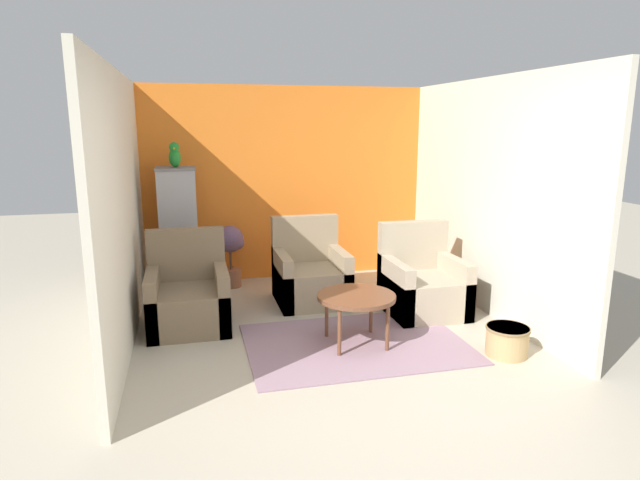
% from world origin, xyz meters
% --- Properties ---
extents(ground_plane, '(20.00, 20.00, 0.00)m').
position_xyz_m(ground_plane, '(0.00, 0.00, 0.00)').
color(ground_plane, '#B2A893').
rests_on(ground_plane, ground).
extents(wall_back_accent, '(3.81, 0.06, 2.52)m').
position_xyz_m(wall_back_accent, '(0.00, 3.64, 1.26)').
color(wall_back_accent, orange).
rests_on(wall_back_accent, ground_plane).
extents(wall_left, '(0.06, 3.61, 2.52)m').
position_xyz_m(wall_left, '(-1.88, 1.81, 1.26)').
color(wall_left, beige).
rests_on(wall_left, ground_plane).
extents(wall_right, '(0.06, 3.61, 2.52)m').
position_xyz_m(wall_right, '(1.88, 1.81, 1.26)').
color(wall_right, beige).
rests_on(wall_right, ground_plane).
extents(area_rug, '(2.05, 1.45, 0.01)m').
position_xyz_m(area_rug, '(0.19, 1.16, 0.01)').
color(area_rug, gray).
rests_on(area_rug, ground_plane).
extents(coffee_table, '(0.73, 0.73, 0.49)m').
position_xyz_m(coffee_table, '(0.19, 1.16, 0.45)').
color(coffee_table, brown).
rests_on(coffee_table, ground_plane).
extents(armchair_left, '(0.80, 0.81, 0.97)m').
position_xyz_m(armchair_left, '(-1.33, 2.01, 0.30)').
color(armchair_left, '#7A664C').
rests_on(armchair_left, ground_plane).
extents(armchair_right, '(0.80, 0.81, 0.97)m').
position_xyz_m(armchair_right, '(1.16, 1.84, 0.30)').
color(armchair_right, tan).
rests_on(armchair_right, ground_plane).
extents(armchair_middle, '(0.80, 0.81, 0.97)m').
position_xyz_m(armchair_middle, '(0.05, 2.50, 0.30)').
color(armchair_middle, '#9E896B').
rests_on(armchair_middle, ground_plane).
extents(birdcage, '(0.51, 0.51, 1.54)m').
position_xyz_m(birdcage, '(-1.41, 3.14, 0.76)').
color(birdcage, slate).
rests_on(birdcage, ground_plane).
extents(parrot, '(0.14, 0.25, 0.30)m').
position_xyz_m(parrot, '(-1.41, 3.14, 1.68)').
color(parrot, '#1E842D').
rests_on(parrot, birdcage).
extents(potted_plant, '(0.37, 0.34, 0.79)m').
position_xyz_m(potted_plant, '(-0.80, 3.30, 0.50)').
color(potted_plant, brown).
rests_on(potted_plant, ground_plane).
extents(wicker_basket, '(0.38, 0.38, 0.27)m').
position_xyz_m(wicker_basket, '(1.43, 0.61, 0.14)').
color(wicker_basket, tan).
rests_on(wicker_basket, ground_plane).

